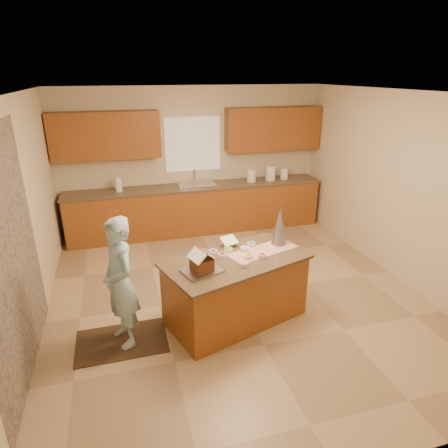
{
  "coord_description": "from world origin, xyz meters",
  "views": [
    {
      "loc": [
        -1.44,
        -4.53,
        2.93
      ],
      "look_at": [
        -0.1,
        0.2,
        1.0
      ],
      "focal_mm": 31.29,
      "sensor_mm": 36.0,
      "label": 1
    }
  ],
  "objects_px": {
    "boy": "(120,283)",
    "gingerbread_house": "(202,262)",
    "tinsel_tree": "(280,226)",
    "island_base": "(236,291)"
  },
  "relations": [
    {
      "from": "tinsel_tree",
      "to": "gingerbread_house",
      "type": "height_order",
      "value": "tinsel_tree"
    },
    {
      "from": "island_base",
      "to": "tinsel_tree",
      "type": "relative_size",
      "value": 3.27
    },
    {
      "from": "island_base",
      "to": "boy",
      "type": "xyz_separation_m",
      "value": [
        -1.36,
        -0.09,
        0.37
      ]
    },
    {
      "from": "gingerbread_house",
      "to": "tinsel_tree",
      "type": "bearing_deg",
      "value": 22.4
    },
    {
      "from": "tinsel_tree",
      "to": "boy",
      "type": "height_order",
      "value": "boy"
    },
    {
      "from": "island_base",
      "to": "tinsel_tree",
      "type": "height_order",
      "value": "tinsel_tree"
    },
    {
      "from": "island_base",
      "to": "gingerbread_house",
      "type": "height_order",
      "value": "gingerbread_house"
    },
    {
      "from": "boy",
      "to": "gingerbread_house",
      "type": "relative_size",
      "value": 4.74
    },
    {
      "from": "island_base",
      "to": "boy",
      "type": "bearing_deg",
      "value": 165.52
    },
    {
      "from": "tinsel_tree",
      "to": "gingerbread_house",
      "type": "relative_size",
      "value": 1.57
    }
  ]
}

